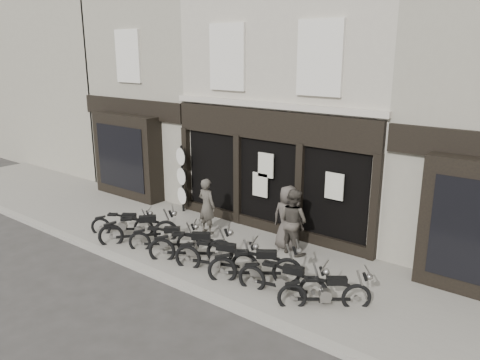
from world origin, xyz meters
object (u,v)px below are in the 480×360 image
Objects in this scene: motorcycle_1 at (140,232)px; motorcycle_4 at (217,259)px; motorcycle_3 at (192,249)px; man_left at (207,206)px; motorcycle_0 at (123,226)px; man_right at (288,218)px; man_centre at (293,221)px; advert_sign_post at (182,182)px; motorcycle_5 at (256,268)px; motorcycle_2 at (165,241)px; motorcycle_7 at (326,295)px; motorcycle_6 at (283,282)px.

motorcycle_1 is 0.88× the size of motorcycle_4.
man_left reaches higher than motorcycle_3.
motorcycle_3 is at bearing -36.56° from motorcycle_0.
man_left is at bearing 5.04° from man_right.
man_centre is (3.95, 2.16, 0.60)m from motorcycle_1.
advert_sign_post is at bearing -12.01° from man_right.
motorcycle_5 reaches higher than motorcycle_4.
motorcycle_2 is 1.01× the size of man_left.
man_centre is at bearing 46.90° from motorcycle_4.
motorcycle_3 is 2.07m from man_left.
advert_sign_post is at bearing 90.62° from motorcycle_2.
man_right is at bearing 54.02° from motorcycle_4.
motorcycle_7 is at bearing -17.58° from motorcycle_4.
motorcycle_0 is 0.89× the size of motorcycle_1.
motorcycle_7 is 0.96× the size of man_centre.
motorcycle_3 is 4.13m from advert_sign_post.
man_left is at bearing 8.62° from motorcycle_1.
motorcycle_0 is 5.96m from motorcycle_6.
man_right is (3.68, 2.30, 0.61)m from motorcycle_1.
man_centre is (2.95, 2.08, 0.66)m from motorcycle_2.
man_left reaches higher than motorcycle_2.
man_right is at bearing 66.29° from motorcycle_5.
motorcycle_1 is at bearing 146.39° from motorcycle_5.
motorcycle_3 is at bearing 155.07° from motorcycle_4.
motorcycle_3 is 1.14× the size of motorcycle_7.
motorcycle_7 is 0.96× the size of man_right.
man_right is (-2.38, 2.17, 0.65)m from motorcycle_7.
advert_sign_post is (-0.02, 2.62, 0.83)m from motorcycle_0.
motorcycle_3 is at bearing -36.83° from motorcycle_2.
motorcycle_3 is 3.97m from motorcycle_7.
motorcycle_6 is (4.04, -0.08, 0.03)m from motorcycle_2.
advert_sign_post is at bearing 103.40° from motorcycle_3.
man_centre is at bearing 9.74° from advert_sign_post.
motorcycle_0 is 0.85× the size of motorcycle_3.
motorcycle_1 is at bearing 148.98° from motorcycle_2.
man_centre is at bearing 98.67° from motorcycle_7.
motorcycle_1 reaches higher than motorcycle_6.
man_left is 0.94× the size of man_right.
motorcycle_3 is at bearing 58.67° from man_centre.
motorcycle_4 is (2.05, -0.10, 0.05)m from motorcycle_2.
advert_sign_post reaches higher than motorcycle_1.
motorcycle_6 reaches higher than motorcycle_0.
motorcycle_6 is (2.94, -0.05, -0.02)m from motorcycle_3.
motorcycle_4 is at bearing 140.57° from man_left.
motorcycle_1 is 4.14m from motorcycle_5.
motorcycle_1 is 3.00m from advert_sign_post.
motorcycle_5 is at bearing 105.43° from man_centre.
motorcycle_0 is at bearing 32.65° from man_centre.
man_centre is at bearing -169.05° from man_left.
motorcycle_4 is 2.71m from man_left.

